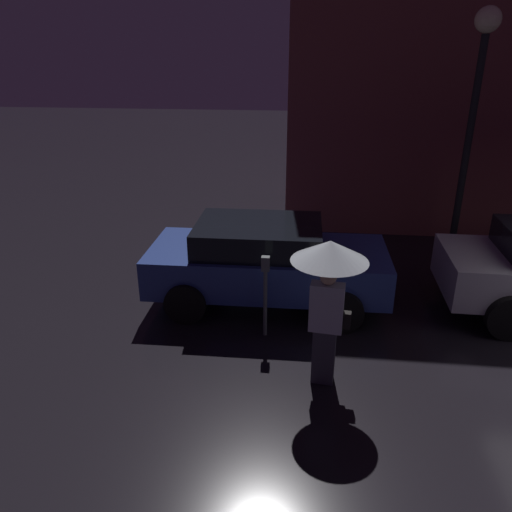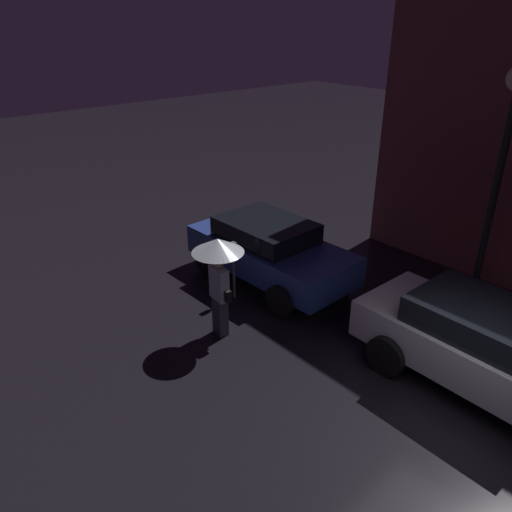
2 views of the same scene
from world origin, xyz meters
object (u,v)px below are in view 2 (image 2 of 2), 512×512
at_px(parked_car_blue, 269,249).
at_px(street_lamp_near, 506,144).
at_px(parking_meter, 234,264).
at_px(parked_car_silver, 491,349).
at_px(pedestrian_with_umbrella, 218,262).

height_order(parked_car_blue, street_lamp_near, street_lamp_near).
xyz_separation_m(parked_car_blue, parking_meter, (0.10, -1.11, 0.04)).
bearing_deg(parked_car_blue, street_lamp_near, 32.04).
relative_size(parked_car_blue, parked_car_silver, 0.91).
xyz_separation_m(parked_car_silver, street_lamp_near, (-1.39, 2.32, 2.63)).
distance_m(parked_car_blue, parking_meter, 1.12).
bearing_deg(street_lamp_near, parked_car_silver, -58.99).
bearing_deg(pedestrian_with_umbrella, parked_car_silver, -144.66).
xyz_separation_m(pedestrian_with_umbrella, street_lamp_near, (2.70, 4.54, 1.89)).
distance_m(pedestrian_with_umbrella, street_lamp_near, 5.61).
bearing_deg(parking_meter, pedestrian_with_umbrella, -50.43).
height_order(parked_car_silver, parking_meter, parked_car_silver).
distance_m(parked_car_blue, parked_car_silver, 5.06).
bearing_deg(pedestrian_with_umbrella, parking_meter, -43.57).
distance_m(parked_car_blue, street_lamp_near, 5.12).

